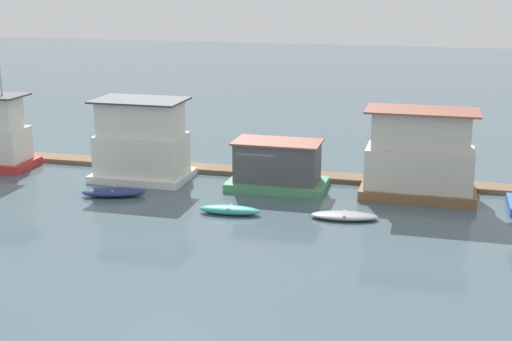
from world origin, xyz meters
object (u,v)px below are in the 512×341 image
at_px(houseboat_brown, 420,158).
at_px(mooring_post_near_left, 240,165).
at_px(dinghy_navy, 114,192).
at_px(houseboat_white, 142,143).
at_px(mooring_post_far_right, 382,176).
at_px(dinghy_grey, 344,216).
at_px(houseboat_green, 277,167).
at_px(dinghy_teal, 230,210).

relative_size(houseboat_brown, mooring_post_near_left, 3.99).
relative_size(houseboat_brown, dinghy_navy, 1.68).
relative_size(houseboat_white, dinghy_navy, 1.52).
height_order(houseboat_brown, dinghy_navy, houseboat_brown).
relative_size(houseboat_brown, mooring_post_far_right, 4.33).
bearing_deg(mooring_post_near_left, dinghy_grey, -40.17).
distance_m(houseboat_white, dinghy_grey, 15.09).
relative_size(houseboat_white, houseboat_green, 1.01).
relative_size(dinghy_grey, mooring_post_far_right, 2.43).
bearing_deg(houseboat_green, dinghy_navy, -155.32).
height_order(houseboat_white, houseboat_green, houseboat_white).
height_order(houseboat_white, houseboat_brown, houseboat_brown).
bearing_deg(dinghy_teal, houseboat_white, 144.24).
height_order(houseboat_green, mooring_post_far_right, houseboat_green).
height_order(dinghy_navy, dinghy_teal, dinghy_navy).
height_order(houseboat_brown, dinghy_grey, houseboat_brown).
bearing_deg(mooring_post_far_right, dinghy_navy, -159.04).
relative_size(dinghy_navy, mooring_post_near_left, 2.37).
height_order(dinghy_teal, mooring_post_far_right, mooring_post_far_right).
distance_m(houseboat_green, dinghy_grey, 7.10).
bearing_deg(dinghy_grey, houseboat_brown, 53.83).
distance_m(dinghy_navy, dinghy_teal, 8.00).
relative_size(dinghy_navy, mooring_post_far_right, 2.57).
distance_m(houseboat_green, dinghy_navy, 10.33).
xyz_separation_m(dinghy_teal, dinghy_grey, (6.43, 0.80, -0.06)).
distance_m(dinghy_teal, mooring_post_far_right, 10.92).
bearing_deg(houseboat_white, mooring_post_far_right, 7.05).
xyz_separation_m(houseboat_green, houseboat_brown, (8.75, 0.25, 1.03)).
distance_m(houseboat_white, dinghy_teal, 9.76).
relative_size(dinghy_teal, mooring_post_near_left, 2.08).
xyz_separation_m(houseboat_white, dinghy_grey, (14.13, -4.75, -2.30)).
bearing_deg(houseboat_brown, houseboat_green, -178.37).
bearing_deg(mooring_post_far_right, mooring_post_near_left, 180.00).
bearing_deg(houseboat_green, houseboat_brown, 1.63).
bearing_deg(mooring_post_far_right, houseboat_brown, -33.73).
bearing_deg(dinghy_navy, mooring_post_far_right, 20.96).
bearing_deg(mooring_post_near_left, dinghy_teal, -78.68).
distance_m(mooring_post_near_left, mooring_post_far_right, 9.43).
distance_m(dinghy_navy, mooring_post_near_left, 8.81).
height_order(houseboat_green, dinghy_navy, houseboat_green).
relative_size(houseboat_green, houseboat_brown, 0.90).
bearing_deg(mooring_post_near_left, dinghy_navy, -136.46).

